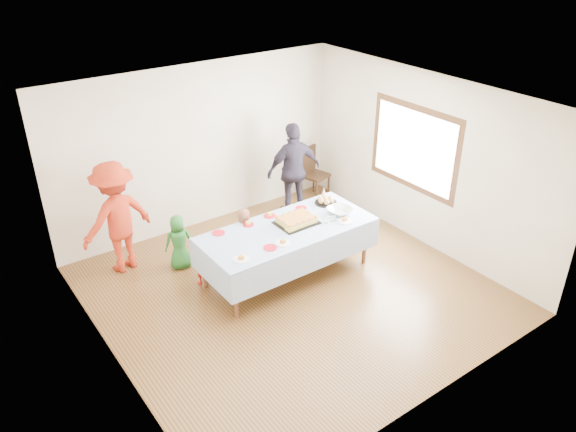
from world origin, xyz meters
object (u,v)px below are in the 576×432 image
party_table (287,231)px  birthday_cake (296,220)px  dining_chair (312,170)px  adult_left (117,217)px

party_table → birthday_cake: (0.19, 0.04, 0.10)m
party_table → birthday_cake: size_ratio=4.38×
party_table → dining_chair: size_ratio=2.62×
party_table → dining_chair: dining_chair is taller
birthday_cake → party_table: bearing=-169.1°
dining_chair → adult_left: bearing=171.2°
dining_chair → party_table: bearing=-148.5°
adult_left → birthday_cake: bearing=131.2°
birthday_cake → adult_left: adult_left is taller
party_table → adult_left: (-1.86, 1.58, 0.12)m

